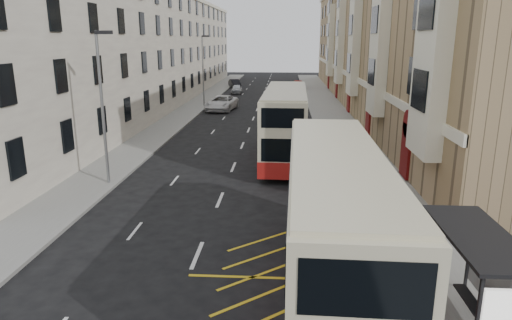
# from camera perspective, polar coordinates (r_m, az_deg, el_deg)

# --- Properties ---
(ground) EXTENTS (200.00, 200.00, 0.00)m
(ground) POSITION_cam_1_polar(r_m,az_deg,el_deg) (13.97, -10.61, -18.97)
(ground) COLOR black
(ground) RESTS_ON ground
(pavement_right) EXTENTS (4.00, 120.00, 0.15)m
(pavement_right) POSITION_cam_1_polar(r_m,az_deg,el_deg) (42.19, 10.21, 4.20)
(pavement_right) COLOR slate
(pavement_right) RESTS_ON ground
(pavement_left) EXTENTS (3.00, 120.00, 0.15)m
(pavement_left) POSITION_cam_1_polar(r_m,az_deg,el_deg) (43.24, -10.71, 4.43)
(pavement_left) COLOR slate
(pavement_left) RESTS_ON ground
(kerb_right) EXTENTS (0.25, 120.00, 0.15)m
(kerb_right) POSITION_cam_1_polar(r_m,az_deg,el_deg) (42.00, 7.49, 4.26)
(kerb_right) COLOR gray
(kerb_right) RESTS_ON ground
(kerb_left) EXTENTS (0.25, 120.00, 0.15)m
(kerb_left) POSITION_cam_1_polar(r_m,az_deg,el_deg) (42.89, -8.76, 4.44)
(kerb_left) COLOR gray
(kerb_left) RESTS_ON ground
(road_markings) EXTENTS (10.00, 110.00, 0.01)m
(road_markings) POSITION_cam_1_polar(r_m,az_deg,el_deg) (56.82, 0.44, 7.07)
(road_markings) COLOR silver
(road_markings) RESTS_ON ground
(terrace_right) EXTENTS (10.75, 79.00, 15.25)m
(terrace_right) POSITION_cam_1_polar(r_m,az_deg,el_deg) (57.78, 15.85, 14.14)
(terrace_right) COLOR #A2855E
(terrace_right) RESTS_ON ground
(terrace_left) EXTENTS (9.18, 79.00, 13.25)m
(terrace_left) POSITION_cam_1_polar(r_m,az_deg,el_deg) (59.09, -13.01, 13.34)
(terrace_left) COLOR silver
(terrace_left) RESTS_ON ground
(bus_shelter) EXTENTS (1.65, 4.25, 2.70)m
(bus_shelter) POSITION_cam_1_polar(r_m,az_deg,el_deg) (13.23, 26.96, -11.83)
(bus_shelter) COLOR black
(bus_shelter) RESTS_ON pavement_right
(guard_railing) EXTENTS (0.06, 6.56, 1.01)m
(guard_railing) POSITION_cam_1_polar(r_m,az_deg,el_deg) (18.55, 13.10, -7.25)
(guard_railing) COLOR red
(guard_railing) RESTS_ON pavement_right
(street_lamp_near) EXTENTS (0.93, 0.18, 8.00)m
(street_lamp_near) POSITION_cam_1_polar(r_m,az_deg,el_deg) (25.26, -18.62, 7.09)
(street_lamp_near) COLOR gray
(street_lamp_near) RESTS_ON pavement_left
(street_lamp_far) EXTENTS (0.93, 0.18, 8.00)m
(street_lamp_far) POSITION_cam_1_polar(r_m,az_deg,el_deg) (54.13, -6.60, 11.52)
(street_lamp_far) COLOR gray
(street_lamp_far) RESTS_ON pavement_left
(double_decker_front) EXTENTS (2.92, 11.65, 4.62)m
(double_decker_front) POSITION_cam_1_polar(r_m,az_deg,el_deg) (13.77, 9.73, -8.29)
(double_decker_front) COLOR beige
(double_decker_front) RESTS_ON ground
(double_decker_rear) EXTENTS (2.96, 11.66, 4.62)m
(double_decker_rear) POSITION_cam_1_polar(r_m,az_deg,el_deg) (29.83, 3.66, 4.49)
(double_decker_rear) COLOR beige
(double_decker_rear) RESTS_ON ground
(pedestrian_far) EXTENTS (1.07, 0.95, 1.74)m
(pedestrian_far) POSITION_cam_1_polar(r_m,az_deg,el_deg) (15.58, 17.14, -11.30)
(pedestrian_far) COLOR black
(pedestrian_far) RESTS_ON pavement_right
(white_van) EXTENTS (3.50, 6.21, 1.64)m
(white_van) POSITION_cam_1_polar(r_m,az_deg,el_deg) (51.34, -4.32, 7.11)
(white_van) COLOR silver
(white_van) RESTS_ON ground
(car_silver) EXTENTS (1.67, 3.81, 1.28)m
(car_silver) POSITION_cam_1_polar(r_m,az_deg,el_deg) (67.54, -2.43, 8.85)
(car_silver) COLOR #B6B9BE
(car_silver) RESTS_ON ground
(car_dark) EXTENTS (2.60, 4.23, 1.32)m
(car_dark) POSITION_cam_1_polar(r_m,az_deg,el_deg) (76.39, -2.68, 9.56)
(car_dark) COLOR black
(car_dark) RESTS_ON ground
(car_red) EXTENTS (2.02, 4.79, 1.38)m
(car_red) POSITION_cam_1_polar(r_m,az_deg,el_deg) (74.38, 5.28, 9.39)
(car_red) COLOR #A51F13
(car_red) RESTS_ON ground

